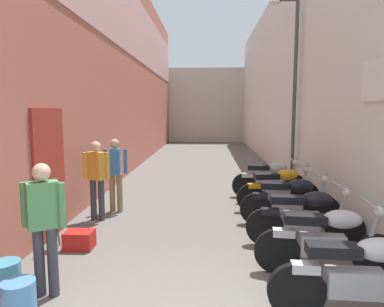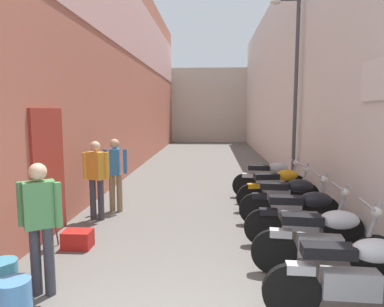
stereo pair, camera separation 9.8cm
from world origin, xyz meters
name	(u,v)px [view 1 (the left image)]	position (x,y,z in m)	size (l,w,h in m)	color
ground_plane	(204,177)	(0.00, 9.02, 0.00)	(38.04, 38.04, 0.00)	#66635E
building_left	(131,70)	(-2.78, 10.98, 3.70)	(0.45, 22.04, 7.31)	#B76651
building_right	(280,80)	(2.79, 11.02, 3.29)	(0.45, 22.04, 6.58)	silver
building_far_end	(206,105)	(0.00, 23.04, 2.55)	(8.18, 2.00, 5.10)	beige
motorcycle_nearest	(361,276)	(1.65, 1.12, 0.50)	(1.85, 0.58, 1.04)	black
motorcycle_second	(328,239)	(1.65, 2.12, 0.50)	(1.85, 0.58, 1.04)	black
motorcycle_third	(305,216)	(1.65, 3.14, 0.50)	(1.85, 0.58, 1.04)	black
motorcycle_fourth	(290,200)	(1.65, 4.15, 0.50)	(1.85, 0.58, 1.04)	black
motorcycle_fifth	(279,188)	(1.65, 5.18, 0.50)	(1.84, 0.58, 1.04)	black
motorcycle_sixth	(270,178)	(1.65, 6.27, 0.50)	(1.85, 0.58, 1.04)	black
pedestrian_by_doorway	(44,220)	(-1.78, 1.50, 0.92)	(0.52, 0.35, 1.57)	#383842
pedestrian_mid_alley	(97,175)	(-2.07, 4.34, 0.92)	(0.52, 0.34, 1.57)	#383842
pedestrian_further_down	(115,170)	(-1.86, 4.93, 0.92)	(0.52, 0.37, 1.57)	#8C7251
water_jug_near_door	(6,279)	(-2.24, 1.45, 0.21)	(0.34, 0.34, 0.42)	#4299B7
water_jug_beside_first	(19,301)	(-1.84, 1.01, 0.21)	(0.34, 0.34, 0.42)	#4C8CCC
plastic_crate	(79,240)	(-1.91, 2.90, 0.14)	(0.44, 0.32, 0.28)	red
umbrella_leaning	(53,208)	(-2.28, 2.82, 0.68)	(0.20, 0.35, 0.97)	#4C4C4C
street_lamp	(292,81)	(2.36, 7.34, 2.95)	(0.79, 0.18, 5.09)	#47474C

